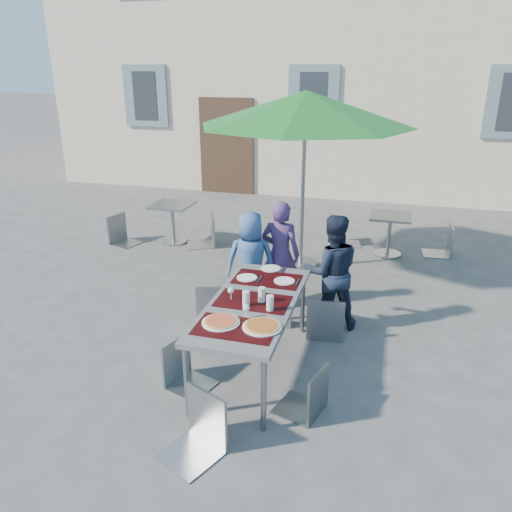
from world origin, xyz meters
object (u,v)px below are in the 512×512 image
(pizza_near_left, at_px, (221,322))
(patio_umbrella, at_px, (306,109))
(chair_0, at_px, (216,277))
(bg_chair_r_1, at_px, (446,223))
(child_2, at_px, (331,272))
(child_1, at_px, (280,254))
(chair_5, at_px, (197,392))
(child_0, at_px, (251,261))
(chair_1, at_px, (273,281))
(cafe_table_0, at_px, (173,218))
(bg_chair_l_1, at_px, (345,216))
(pizza_near_right, at_px, (262,326))
(cafe_table_1, at_px, (389,230))
(bg_chair_l_0, at_px, (119,212))
(chair_4, at_px, (310,364))
(bg_chair_r_0, at_px, (206,212))
(chair_3, at_px, (182,338))
(dining_table, at_px, (253,306))
(chair_2, at_px, (327,293))

(pizza_near_left, distance_m, patio_umbrella, 3.62)
(chair_0, xyz_separation_m, bg_chair_r_1, (2.72, 3.18, -0.06))
(child_2, distance_m, patio_umbrella, 2.43)
(child_1, height_order, chair_5, child_1)
(child_0, relative_size, chair_0, 1.21)
(child_0, bearing_deg, chair_0, 52.45)
(chair_1, height_order, bg_chair_r_1, chair_1)
(child_2, relative_size, cafe_table_0, 1.97)
(bg_chair_l_1, height_order, bg_chair_r_1, bg_chair_r_1)
(pizza_near_right, bearing_deg, cafe_table_1, 76.74)
(bg_chair_l_0, bearing_deg, chair_1, -33.27)
(chair_5, bearing_deg, pizza_near_left, 94.23)
(chair_0, xyz_separation_m, chair_4, (1.32, -1.31, -0.11))
(pizza_near_right, bearing_deg, patio_umbrella, 94.71)
(bg_chair_r_0, bearing_deg, bg_chair_l_0, -168.77)
(pizza_near_left, bearing_deg, bg_chair_r_1, 63.51)
(pizza_near_right, distance_m, bg_chair_l_0, 4.96)
(child_2, height_order, cafe_table_0, child_2)
(bg_chair_l_1, bearing_deg, chair_5, -96.11)
(chair_1, distance_m, cafe_table_1, 3.01)
(chair_4, xyz_separation_m, bg_chair_r_1, (1.41, 4.49, 0.05))
(chair_5, bearing_deg, bg_chair_l_1, 83.89)
(child_1, distance_m, child_2, 0.79)
(bg_chair_l_0, bearing_deg, pizza_near_left, -49.06)
(chair_3, xyz_separation_m, bg_chair_r_1, (2.63, 4.37, 0.05))
(chair_1, height_order, bg_chair_l_0, chair_1)
(dining_table, height_order, pizza_near_left, pizza_near_left)
(dining_table, xyz_separation_m, bg_chair_l_0, (-3.24, 3.06, -0.15))
(pizza_near_right, height_order, bg_chair_l_0, bg_chair_l_0)
(pizza_near_right, distance_m, cafe_table_1, 4.30)
(dining_table, distance_m, patio_umbrella, 3.21)
(bg_chair_l_0, xyz_separation_m, cafe_table_1, (4.45, 0.63, -0.12))
(chair_2, bearing_deg, chair_4, -87.86)
(chair_3, distance_m, bg_chair_l_0, 4.40)
(bg_chair_l_0, bearing_deg, chair_0, -41.71)
(dining_table, relative_size, bg_chair_l_0, 1.98)
(pizza_near_right, xyz_separation_m, child_1, (-0.30, 1.98, -0.09))
(pizza_near_right, bearing_deg, chair_3, 176.44)
(pizza_near_left, relative_size, cafe_table_0, 0.49)
(pizza_near_left, bearing_deg, chair_1, 85.14)
(cafe_table_1, bearing_deg, chair_0, -122.44)
(pizza_near_right, bearing_deg, child_1, 98.51)
(dining_table, distance_m, chair_0, 1.01)
(pizza_near_right, relative_size, child_1, 0.25)
(bg_chair_r_0, bearing_deg, patio_umbrella, -18.48)
(child_1, bearing_deg, cafe_table_0, -35.84)
(child_0, xyz_separation_m, bg_chair_l_0, (-2.84, 1.76, -0.08))
(child_1, distance_m, chair_4, 2.17)
(cafe_table_0, bearing_deg, chair_4, -51.83)
(child_0, bearing_deg, bg_chair_l_0, -43.69)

